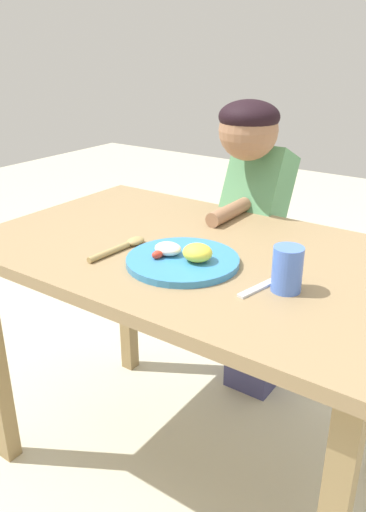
# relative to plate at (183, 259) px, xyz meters

# --- Properties ---
(ground_plane) EXTENTS (8.00, 8.00, 0.00)m
(ground_plane) POSITION_rel_plate_xyz_m (-0.03, 0.10, -0.76)
(ground_plane) COLOR beige
(dining_table) EXTENTS (1.15, 0.72, 0.75)m
(dining_table) POSITION_rel_plate_xyz_m (-0.03, 0.10, -0.11)
(dining_table) COLOR #937852
(dining_table) RESTS_ON ground_plane
(plate) EXTENTS (0.27, 0.27, 0.06)m
(plate) POSITION_rel_plate_xyz_m (0.00, 0.00, 0.00)
(plate) COLOR #3684BF
(plate) RESTS_ON dining_table
(fork) EXTENTS (0.06, 0.21, 0.01)m
(fork) POSITION_rel_plate_xyz_m (0.22, 0.02, -0.01)
(fork) COLOR silver
(fork) RESTS_ON dining_table
(spoon) EXTENTS (0.04, 0.19, 0.02)m
(spoon) POSITION_rel_plate_xyz_m (-0.18, -0.01, -0.01)
(spoon) COLOR tan
(spoon) RESTS_ON dining_table
(drinking_cup) EXTENTS (0.06, 0.06, 0.10)m
(drinking_cup) POSITION_rel_plate_xyz_m (0.26, 0.01, 0.04)
(drinking_cup) COLOR #4D77E1
(drinking_cup) RESTS_ON dining_table
(person) EXTENTS (0.18, 0.41, 1.09)m
(person) POSITION_rel_plate_xyz_m (-0.08, 0.53, -0.16)
(person) COLOR #3C3C6A
(person) RESTS_ON ground_plane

